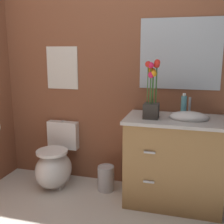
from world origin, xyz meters
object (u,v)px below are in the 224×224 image
Objects in this scene: toilet at (55,164)px; trash_bin at (106,178)px; wall_poster at (62,68)px; wall_mirror at (180,54)px; flower_vase at (152,96)px; vanity_cabinet at (174,160)px; soap_bottle at (184,106)px.

toilet reaches higher than trash_bin.
trash_bin is at bearing -21.95° from wall_poster.
trash_bin is 1.31m from wall_poster.
trash_bin is 0.34× the size of wall_mirror.
flower_vase is at bearing -14.19° from trash_bin.
vanity_cabinet is at bearing -89.47° from wall_mirror.
flower_vase reaches higher than vanity_cabinet.
trash_bin is 1.51m from wall_mirror.
flower_vase is at bearing -151.00° from soap_bottle.
wall_mirror reaches higher than wall_poster.
wall_poster reaches higher than flower_vase.
flower_vase reaches higher than toilet.
soap_bottle is 1.13m from trash_bin.
vanity_cabinet is at bearing 15.11° from flower_vase.
trash_bin is at bearing 175.09° from vanity_cabinet.
wall_poster is (0.00, 0.27, 1.05)m from toilet.
vanity_cabinet is 1.57m from wall_poster.
soap_bottle is (0.06, 0.10, 0.52)m from vanity_cabinet.
wall_mirror reaches higher than trash_bin.
wall_mirror is at bearing 18.26° from trash_bin.
soap_bottle is (1.35, 0.07, 0.72)m from toilet.
vanity_cabinet is 1.91× the size of flower_vase.
wall_poster is at bearing 180.00° from wall_mirror.
wall_mirror is (1.28, 0.00, 0.16)m from wall_poster.
wall_mirror is at bearing 0.00° from wall_poster.
trash_bin is at bearing 3.42° from toilet.
soap_bottle is at bearing -8.22° from wall_poster.
flower_vase is 1.14m from wall_poster.
trash_bin is 0.58× the size of wall_poster.
soap_bottle is 0.47× the size of wall_poster.
vanity_cabinet is 4.65× the size of soap_bottle.
flower_vase is 0.35m from soap_bottle.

